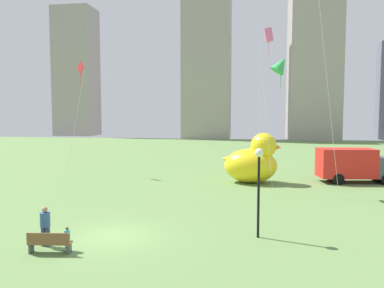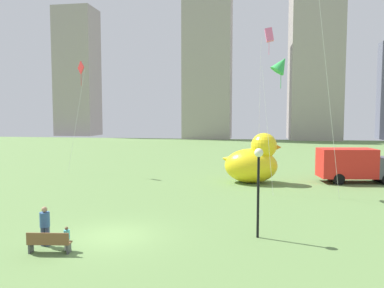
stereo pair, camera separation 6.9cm
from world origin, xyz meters
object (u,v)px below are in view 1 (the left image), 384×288
at_px(person_adult, 45,224).
at_px(box_truck, 354,165).
at_px(giant_inflatable_duck, 253,162).
at_px(kite_red, 80,72).
at_px(kite_green, 281,65).
at_px(kite_pink, 269,36).
at_px(lamppost, 259,173).
at_px(park_bench, 49,242).
at_px(person_child, 67,237).

height_order(person_adult, box_truck, box_truck).
distance_m(giant_inflatable_duck, kite_red, 18.32).
height_order(person_adult, kite_green, kite_green).
bearing_deg(box_truck, kite_pink, 173.78).
xyz_separation_m(kite_red, kite_pink, (17.55, -0.35, 2.76)).
height_order(giant_inflatable_duck, kite_pink, kite_pink).
distance_m(box_truck, kite_red, 26.08).
distance_m(lamppost, box_truck, 17.74).
bearing_deg(giant_inflatable_duck, lamppost, -89.12).
bearing_deg(kite_pink, kite_red, 178.85).
relative_size(kite_red, kite_green, 1.07).
distance_m(kite_red, kite_green, 19.20).
distance_m(giant_inflatable_duck, kite_green, 8.46).
bearing_deg(park_bench, giant_inflatable_duck, 64.80).
bearing_deg(giant_inflatable_duck, kite_green, -61.62).
relative_size(park_bench, giant_inflatable_duck, 0.36).
distance_m(person_adult, lamppost, 9.73).
height_order(lamppost, kite_pink, kite_pink).
bearing_deg(kite_pink, park_bench, -115.63).
distance_m(lamppost, kite_green, 12.49).
distance_m(box_truck, kite_green, 11.30).
bearing_deg(person_child, kite_pink, 65.21).
bearing_deg(lamppost, kite_red, 134.56).
height_order(park_bench, person_adult, person_adult).
bearing_deg(box_truck, kite_red, 177.37).
height_order(park_bench, person_child, person_child).
relative_size(person_adult, person_child, 1.70).
distance_m(park_bench, box_truck, 25.36).
height_order(giant_inflatable_duck, box_truck, giant_inflatable_duck).
distance_m(person_adult, person_child, 1.31).
bearing_deg(kite_pink, kite_green, -83.41).
bearing_deg(kite_pink, person_child, -114.79).
bearing_deg(park_bench, kite_green, 54.21).
relative_size(person_child, lamppost, 0.24).
distance_m(box_truck, kite_pink, 13.16).
relative_size(lamppost, box_truck, 0.64).
relative_size(person_child, box_truck, 0.16).
distance_m(park_bench, person_adult, 1.13).
bearing_deg(kite_pink, person_adult, -118.08).
xyz_separation_m(giant_inflatable_duck, kite_red, (-16.32, 2.58, 7.92)).
height_order(person_adult, person_child, person_adult).
height_order(lamppost, kite_red, kite_red).
distance_m(park_bench, lamppost, 9.52).
xyz_separation_m(person_child, box_truck, (16.13, 18.62, 0.89)).
bearing_deg(kite_red, kite_pink, -1.15).
relative_size(park_bench, lamppost, 0.43).
relative_size(person_adult, kite_red, 0.16).
bearing_deg(lamppost, giant_inflatable_duck, 90.88).
xyz_separation_m(person_child, giant_inflatable_duck, (7.73, 17.17, 1.21)).
xyz_separation_m(giant_inflatable_duck, kite_green, (1.89, -3.50, 7.47)).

